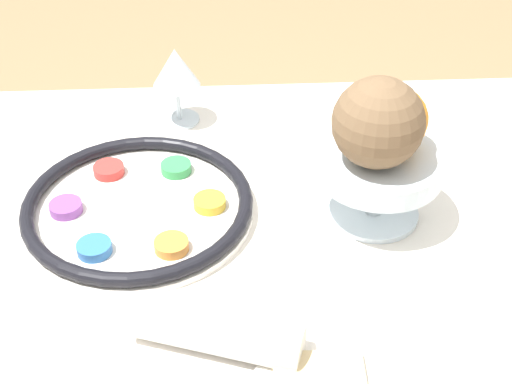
{
  "coord_description": "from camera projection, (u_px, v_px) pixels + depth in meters",
  "views": [
    {
      "loc": [
        0.08,
        -0.68,
        1.35
      ],
      "look_at": [
        0.13,
        0.09,
        0.76
      ],
      "focal_mm": 50.0,
      "sensor_mm": 36.0,
      "label": 1
    }
  ],
  "objects": [
    {
      "name": "coconut",
      "position": [
        378.0,
        123.0,
        0.89
      ],
      "size": [
        0.12,
        0.12,
        0.12
      ],
      "color": "brown",
      "rests_on": "fruit_stand"
    },
    {
      "name": "fruit_stand",
      "position": [
        378.0,
        172.0,
        0.96
      ],
      "size": [
        0.17,
        0.17,
        0.1
      ],
      "color": "silver",
      "rests_on": "dining_table"
    },
    {
      "name": "spoon",
      "position": [
        226.0,
        378.0,
        0.78
      ],
      "size": [
        0.16,
        0.05,
        0.01
      ],
      "color": "silver",
      "rests_on": "dining_table"
    },
    {
      "name": "wine_glass",
      "position": [
        176.0,
        70.0,
        1.14
      ],
      "size": [
        0.08,
        0.08,
        0.13
      ],
      "color": "silver",
      "rests_on": "dining_table"
    },
    {
      "name": "napkin_roll",
      "position": [
        217.0,
        332.0,
        0.8
      ],
      "size": [
        0.2,
        0.11,
        0.05
      ],
      "color": "white",
      "rests_on": "dining_table"
    },
    {
      "name": "orange_fruit",
      "position": [
        394.0,
        120.0,
        0.93
      ],
      "size": [
        0.09,
        0.09,
        0.09
      ],
      "color": "orange",
      "rests_on": "fruit_stand"
    },
    {
      "name": "seder_plate",
      "position": [
        138.0,
        206.0,
        0.99
      ],
      "size": [
        0.32,
        0.32,
        0.03
      ],
      "color": "silver",
      "rests_on": "dining_table"
    }
  ]
}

